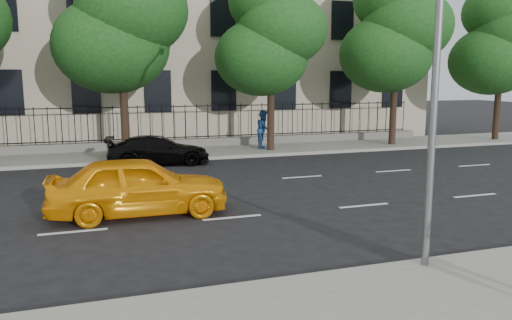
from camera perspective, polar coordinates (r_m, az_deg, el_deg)
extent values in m
plane|color=black|center=(11.15, 0.77, -9.95)|extent=(120.00, 120.00, 0.00)
cube|color=gray|center=(24.45, -10.05, 0.71)|extent=(60.00, 4.00, 0.15)
cube|color=slate|center=(26.08, -10.62, 1.84)|extent=(30.00, 0.50, 0.40)
cube|color=black|center=(26.05, -10.64, 2.49)|extent=(28.80, 0.05, 0.05)
cube|color=black|center=(25.91, -10.74, 6.01)|extent=(28.80, 0.05, 0.05)
cylinder|color=slate|center=(9.70, 19.98, 11.55)|extent=(0.14, 0.14, 8.00)
cylinder|color=#382619|center=(23.26, -14.77, 4.42)|extent=(0.36, 0.36, 3.32)
ellipsoid|color=#184316|center=(23.50, -16.16, 12.42)|extent=(5.13, 5.13, 4.21)
ellipsoid|color=#184316|center=(23.20, -13.96, 16.25)|extent=(4.86, 4.86, 4.00)
cylinder|color=#382619|center=(24.71, 1.70, 4.71)|extent=(0.36, 0.36, 3.08)
ellipsoid|color=#184316|center=(24.80, 0.60, 11.62)|extent=(4.56, 4.56, 3.74)
ellipsoid|color=#184316|center=(24.73, 3.04, 14.68)|extent=(4.32, 4.32, 3.55)
ellipsoid|color=#184316|center=(25.31, 1.66, 17.58)|extent=(4.08, 4.08, 3.36)
cylinder|color=#382619|center=(27.89, 15.39, 5.05)|extent=(0.36, 0.36, 3.22)
ellipsoid|color=#184316|center=(27.89, 14.63, 11.61)|extent=(4.94, 4.94, 4.06)
ellipsoid|color=#184316|center=(28.07, 16.91, 14.42)|extent=(4.68, 4.68, 3.85)
cylinder|color=#382619|center=(32.31, 25.81, 4.81)|extent=(0.36, 0.36, 3.01)
ellipsoid|color=#184316|center=(32.20, 25.29, 10.20)|extent=(4.75, 4.75, 3.90)
ellipsoid|color=#184316|center=(32.54, 27.26, 12.47)|extent=(4.50, 4.50, 3.70)
ellipsoid|color=#184316|center=(32.81, 26.17, 14.93)|extent=(4.25, 4.25, 3.50)
imported|color=#FDA00A|center=(13.84, -13.29, -2.88)|extent=(4.80, 2.00, 1.63)
imported|color=black|center=(21.82, -11.10, 1.12)|extent=(4.49, 2.19, 1.26)
imported|color=#244F92|center=(25.35, 0.90, 3.53)|extent=(1.05, 1.16, 1.93)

